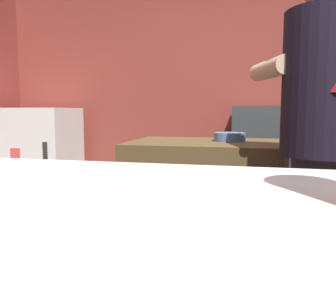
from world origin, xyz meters
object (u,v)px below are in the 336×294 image
bottle_soy (336,97)px  bottle_olive_oil (303,96)px  bottle_vinegar (316,97)px  mixing_bowl (230,137)px  mini_fridge (43,165)px  bartender (324,139)px

bottle_soy → bottle_olive_oil: bottle_olive_oil is taller
bottle_vinegar → bottle_soy: bearing=26.3°
mixing_bowl → bottle_soy: (0.83, 1.18, 0.26)m
mixing_bowl → bottle_olive_oil: (0.56, 1.15, 0.28)m
bottle_soy → bottle_olive_oil: 0.27m
bottle_olive_oil → mixing_bowl: bearing=-115.9°
mini_fridge → bottle_soy: bearing=3.4°
bottle_soy → mini_fridge: bearing=-176.6°
bottle_vinegar → bartender: bearing=-99.0°
mixing_bowl → bottle_olive_oil: bearing=64.1°
mini_fridge → bottle_soy: size_ratio=6.19×
bottle_olive_oil → bottle_vinegar: bearing=-35.2°
bartender → bottle_vinegar: size_ratio=9.60×
mini_fridge → bartender: bearing=-33.4°
bartender → mixing_bowl: bartender is taller
mini_fridge → bartender: 2.78m
mini_fridge → bottle_vinegar: bottle_vinegar is taller
bottle_soy → bottle_vinegar: (-0.18, -0.09, -0.00)m
mixing_bowl → bottle_vinegar: size_ratio=1.01×
bartender → bottle_olive_oil: 1.68m
mini_fridge → bartender: size_ratio=0.66×
bartender → bottle_olive_oil: size_ratio=7.74×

